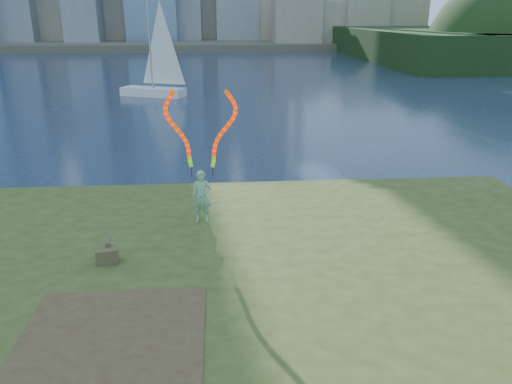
{
  "coord_description": "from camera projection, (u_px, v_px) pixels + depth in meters",
  "views": [
    {
      "loc": [
        -0.26,
        -10.7,
        6.1
      ],
      "look_at": [
        0.64,
        1.0,
        1.88
      ],
      "focal_mm": 35.0,
      "sensor_mm": 36.0,
      "label": 1
    }
  ],
  "objects": [
    {
      "name": "woman_with_ribbons",
      "position": [
        201.0,
        169.0,
        13.03
      ],
      "size": [
        1.95,
        0.41,
        3.82
      ],
      "rotation": [
        0.0,
        0.0,
        -0.11
      ],
      "color": "#156A27",
      "rests_on": "grassy_knoll"
    },
    {
      "name": "dirt_patch",
      "position": [
        112.0,
        335.0,
        8.69
      ],
      "size": [
        3.2,
        3.0,
        0.02
      ],
      "primitive_type": "cube",
      "color": "#47331E",
      "rests_on": "grassy_knoll"
    },
    {
      "name": "ground",
      "position": [
        233.0,
        279.0,
        12.12
      ],
      "size": [
        320.0,
        320.0,
        0.0
      ],
      "primitive_type": "plane",
      "color": "#19253F",
      "rests_on": "ground"
    },
    {
      "name": "grassy_knoll",
      "position": [
        237.0,
        322.0,
        9.86
      ],
      "size": [
        20.0,
        18.0,
        0.8
      ],
      "color": "#344217",
      "rests_on": "ground"
    },
    {
      "name": "sailboat",
      "position": [
        155.0,
        78.0,
        38.36
      ],
      "size": [
        5.22,
        3.35,
        8.03
      ],
      "rotation": [
        0.0,
        0.0,
        -0.38
      ],
      "color": "silver",
      "rests_on": "ground"
    },
    {
      "name": "canvas_bag",
      "position": [
        107.0,
        255.0,
        11.19
      ],
      "size": [
        0.53,
        0.6,
        0.46
      ],
      "rotation": [
        0.0,
        0.0,
        0.19
      ],
      "color": "#453F24",
      "rests_on": "grassy_knoll"
    },
    {
      "name": "far_shore",
      "position": [
        217.0,
        42.0,
        101.06
      ],
      "size": [
        320.0,
        40.0,
        1.2
      ],
      "primitive_type": "cube",
      "color": "#474234",
      "rests_on": "ground"
    }
  ]
}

